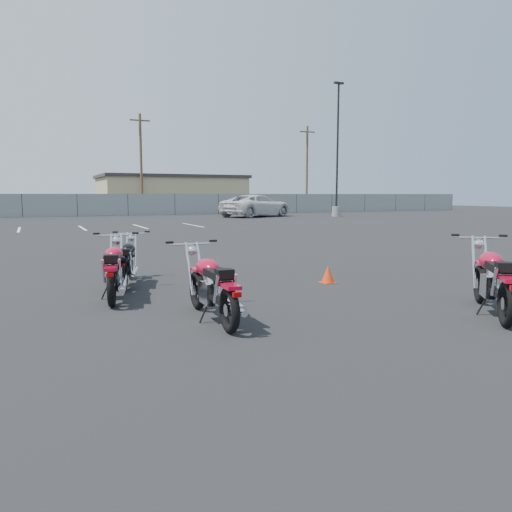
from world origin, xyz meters
name	(u,v)px	position (x,y,z in m)	size (l,w,h in m)	color
ground	(260,299)	(0.00, 0.00, 0.00)	(120.00, 120.00, 0.00)	black
motorcycle_front_red	(114,270)	(-2.19, 1.10, 0.47)	(0.89, 2.11, 1.04)	black
motorcycle_second_black	(128,262)	(-1.76, 2.30, 0.44)	(0.96, 1.98, 0.97)	black
motorcycle_third_red	(212,287)	(-1.18, -1.00, 0.47)	(0.81, 2.11, 1.03)	black
motorcycle_rear_red	(494,281)	(2.66, -2.35, 0.50)	(1.67, 2.03, 1.09)	black
training_cone_near	(328,274)	(1.89, 0.88, 0.17)	(0.28, 0.28, 0.34)	red
light_pole_east	(337,182)	(18.86, 26.36, 2.72)	(0.80, 0.70, 10.40)	gray
chainlink_fence	(77,205)	(0.00, 35.00, 0.90)	(80.06, 0.06, 1.80)	slate
tan_building_east	(171,193)	(10.00, 44.00, 1.86)	(14.40, 9.40, 3.70)	tan
utility_pole_c	(141,162)	(6.00, 39.00, 4.69)	(1.80, 0.24, 9.00)	#4B3A23
utility_pole_d	(307,167)	(24.00, 40.00, 4.69)	(1.80, 0.24, 9.00)	#4B3A23
parking_line_stripes	(51,229)	(-2.50, 20.00, 0.00)	(15.12, 4.00, 0.01)	silver
white_van	(256,199)	(12.85, 28.57, 1.36)	(7.16, 2.86, 2.72)	silver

